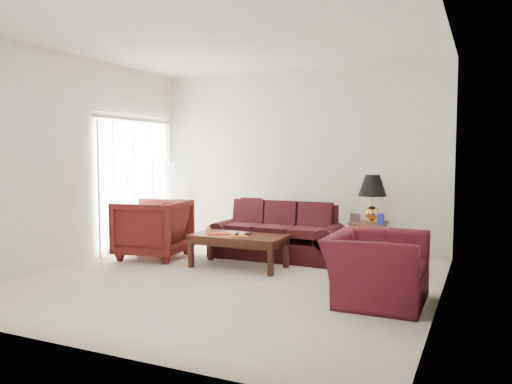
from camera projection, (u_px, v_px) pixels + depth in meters
floor at (228, 279)px, 6.29m from camera, size 5.00×5.00×0.00m
blinds at (137, 184)px, 8.40m from camera, size 0.10×2.00×2.16m
sofa at (277, 232)px, 7.55m from camera, size 2.04×1.01×0.81m
throw_pillow at (251, 209)px, 8.45m from camera, size 0.39×0.20×0.40m
end_table at (368, 240)px, 7.58m from camera, size 0.52×0.52×0.55m
table_lamp at (372, 198)px, 7.55m from camera, size 0.52×0.52×0.72m
clock at (355, 218)px, 7.52m from camera, size 0.15×0.09×0.14m
blue_canister at (381, 219)px, 7.28m from camera, size 0.11×0.11×0.16m
picture_frame at (363, 216)px, 7.74m from camera, size 0.18×0.19×0.05m
floor_lamp at (170, 201)px, 9.06m from camera, size 0.24×0.24×1.45m
armchair_left at (153, 229)px, 7.60m from camera, size 1.13×1.11×0.90m
armchair_right at (377, 268)px, 5.31m from camera, size 0.98×1.12×0.73m
coffee_table at (238, 251)px, 6.94m from camera, size 1.47×1.09×0.46m
magazine_red at (218, 233)px, 6.98m from camera, size 0.38×0.35×0.02m
magazine_white at (234, 233)px, 7.05m from camera, size 0.29×0.23×0.02m
magazine_orange at (240, 235)px, 6.83m from camera, size 0.31×0.28×0.01m
remote_a at (237, 234)px, 6.84m from camera, size 0.10×0.16×0.02m
remote_b at (248, 234)px, 6.84m from camera, size 0.05×0.16×0.02m
yellow_glass at (208, 231)px, 6.94m from camera, size 0.07×0.07×0.11m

